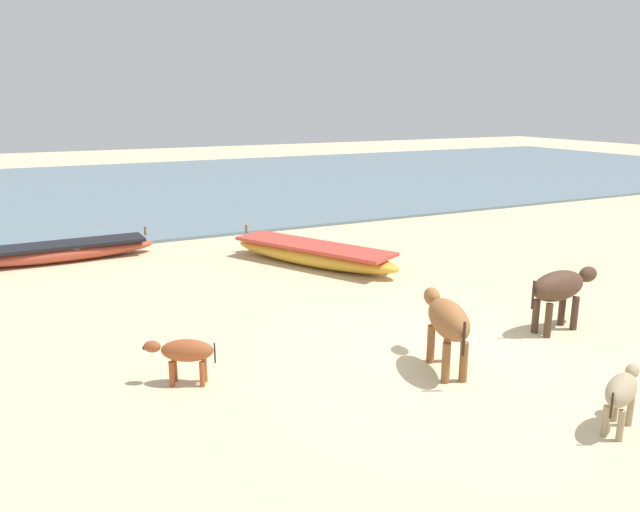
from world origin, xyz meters
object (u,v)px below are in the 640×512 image
Objects in this scene: fishing_boat_1 at (60,251)px; calf_near_dun at (622,391)px; fishing_boat_0 at (313,254)px; cow_adult_brown at (447,321)px; cow_second_adult_dark at (560,288)px; calf_far_rust at (185,352)px.

calf_near_dun is (4.81, -10.36, 0.23)m from fishing_boat_1.
fishing_boat_0 is 5.62m from cow_adult_brown.
cow_second_adult_dark is (1.70, 2.43, 0.24)m from calf_near_dun.
fishing_boat_1 is 4.78× the size of calf_far_rust.
calf_far_rust is at bearing 116.25° from calf_near_dun.
fishing_boat_1 is 2.77× the size of cow_second_adult_dark.
cow_adult_brown is at bearing -65.38° from fishing_boat_1.
fishing_boat_0 is at bearing -103.55° from calf_far_rust.
calf_near_dun is at bearing 152.55° from fishing_boat_0.
cow_adult_brown is at bearing 144.94° from fishing_boat_0.
calf_far_rust is 5.65m from cow_second_adult_dark.
calf_near_dun reaches higher than calf_far_rust.
fishing_boat_0 is 2.90× the size of cow_adult_brown.
fishing_boat_0 reaches higher than calf_near_dun.
cow_adult_brown is (-0.77, -5.55, 0.44)m from fishing_boat_0.
fishing_boat_1 is 11.42m from calf_near_dun.
fishing_boat_0 is at bearing 65.15° from calf_near_dun.
cow_adult_brown is 1.55× the size of calf_near_dun.
calf_far_rust is at bearing 89.40° from cow_adult_brown.
cow_adult_brown is at bearing 85.08° from calf_near_dun.
cow_adult_brown is at bearing -171.56° from calf_far_rust.
calf_near_dun is 5.01m from calf_far_rust.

